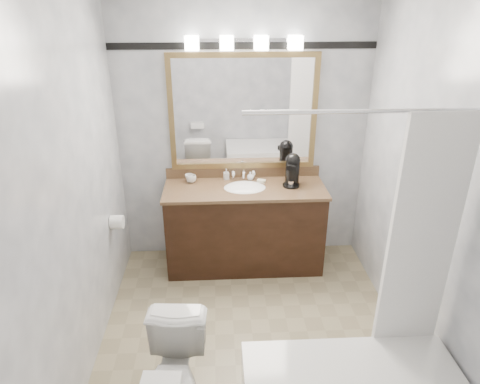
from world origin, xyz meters
The scene contains 12 objects.
room centered at (0.00, 0.00, 1.25)m, with size 2.42×2.62×2.52m.
vanity centered at (0.00, 1.02, 0.44)m, with size 1.53×0.58×0.97m.
mirror centered at (0.00, 1.28, 1.50)m, with size 1.40×0.04×1.10m.
vanity_light_bar centered at (0.00, 1.23, 2.13)m, with size 1.02×0.14×0.12m.
accent_stripe centered at (0.00, 1.29, 2.10)m, with size 2.40×0.01×0.06m, color black.
tp_roll centered at (-1.14, 0.66, 0.70)m, with size 0.12×0.12×0.11m, color white.
coffee_maker centered at (0.46, 1.07, 1.01)m, with size 0.17×0.20×0.31m.
cup_left centered at (-0.51, 1.17, 0.89)m, with size 0.09×0.09×0.07m, color white.
cup_right centered at (-0.53, 1.19, 0.89)m, with size 0.08×0.08×0.07m, color white.
soap_bottle_a centered at (-0.17, 1.23, 0.90)m, with size 0.05×0.05×0.11m, color white.
soap_bottle_b centered at (0.07, 1.20, 0.89)m, with size 0.07×0.07×0.08m, color white.
soap_bar centered at (0.17, 1.13, 0.86)m, with size 0.08×0.05×0.02m, color beige.
Camera 1 is at (-0.24, -2.68, 2.48)m, focal length 32.00 mm.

